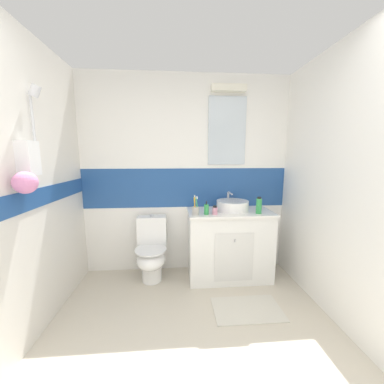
% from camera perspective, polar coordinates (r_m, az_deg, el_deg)
% --- Properties ---
extents(ground_plane, '(3.20, 3.48, 0.04)m').
position_cam_1_polar(ground_plane, '(2.21, 0.58, -34.22)').
color(ground_plane, beige).
extents(wall_back_tiled, '(3.20, 0.20, 2.50)m').
position_cam_1_polar(wall_back_tiled, '(2.86, -1.44, 4.41)').
color(wall_back_tiled, white).
rests_on(wall_back_tiled, ground_plane).
extents(wall_left_shower_alcove, '(0.28, 3.48, 2.50)m').
position_cam_1_polar(wall_left_shower_alcove, '(2.02, -41.07, -0.14)').
color(wall_left_shower_alcove, silver).
rests_on(wall_left_shower_alcove, ground_plane).
extents(wall_right_plain, '(0.10, 3.48, 2.50)m').
position_cam_1_polar(wall_right_plain, '(2.20, 38.25, 0.72)').
color(wall_right_plain, white).
rests_on(wall_right_plain, ground_plane).
extents(vanity_cabinet, '(1.01, 0.53, 0.85)m').
position_cam_1_polar(vanity_cabinet, '(2.84, 9.52, -13.15)').
color(vanity_cabinet, white).
rests_on(vanity_cabinet, ground_plane).
extents(sink_basin, '(0.39, 0.43, 0.20)m').
position_cam_1_polar(sink_basin, '(2.73, 10.46, -3.37)').
color(sink_basin, white).
rests_on(sink_basin, vanity_cabinet).
extents(toilet, '(0.37, 0.50, 0.78)m').
position_cam_1_polar(toilet, '(2.81, -10.47, -14.85)').
color(toilet, white).
rests_on(toilet, ground_plane).
extents(toothbrush_cup, '(0.08, 0.08, 0.23)m').
position_cam_1_polar(toothbrush_cup, '(2.48, 0.94, -4.67)').
color(toothbrush_cup, '#B2ADA3').
rests_on(toothbrush_cup, vanity_cabinet).
extents(soap_dispenser, '(0.05, 0.05, 0.16)m').
position_cam_1_polar(soap_dispenser, '(2.49, 3.77, -4.51)').
color(soap_dispenser, green).
rests_on(soap_dispenser, vanity_cabinet).
extents(shampoo_bottle_tall, '(0.06, 0.06, 0.19)m').
position_cam_1_polar(shampoo_bottle_tall, '(2.64, 16.99, -3.42)').
color(shampoo_bottle_tall, green).
rests_on(shampoo_bottle_tall, vanity_cabinet).
extents(lotion_bottle_short, '(0.06, 0.06, 0.10)m').
position_cam_1_polar(lotion_bottle_short, '(2.51, 5.96, -4.76)').
color(lotion_bottle_short, pink).
rests_on(lotion_bottle_short, vanity_cabinet).
extents(bath_mat, '(0.67, 0.40, 0.01)m').
position_cam_1_polar(bath_mat, '(2.52, 14.13, -27.43)').
color(bath_mat, beige).
rests_on(bath_mat, ground_plane).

